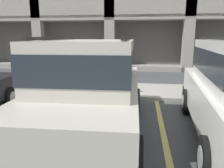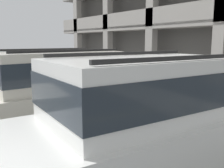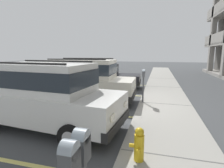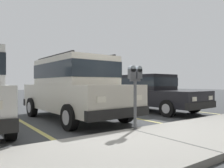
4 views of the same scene
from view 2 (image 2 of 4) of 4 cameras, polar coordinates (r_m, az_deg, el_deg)
The scene contains 7 objects.
ground_plane at distance 7.86m, azimuth 3.75°, elevation -7.07°, with size 80.00×80.00×0.10m.
sidewalk at distance 8.71m, azimuth 10.22°, elevation -4.79°, with size 40.00×2.20×0.12m.
parking_stall_lines at distance 5.81m, azimuth 3.94°, elevation -12.63°, with size 13.11×4.80×0.01m.
silver_suv at distance 6.18m, azimuth -12.36°, elevation -0.99°, with size 2.13×4.84×2.03m.
red_sedan at distance 9.53m, azimuth -21.86°, elevation 0.57°, with size 2.00×4.56×1.54m.
dark_hatchback at distance 3.82m, azimuth 8.41°, elevation -7.43°, with size 2.30×4.92×2.03m.
parking_meter_near at distance 7.87m, azimuth 5.50°, elevation 2.24°, with size 0.35×0.12×1.45m.
Camera 2 is at (5.64, -4.98, 2.20)m, focal length 40.00 mm.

